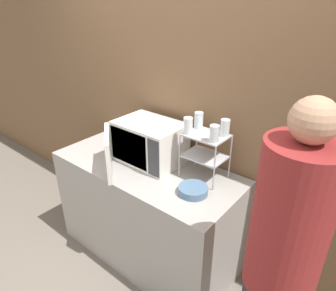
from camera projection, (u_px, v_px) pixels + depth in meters
ground_plane at (121, 275)px, 2.47m from camera, size 12.00×12.00×0.00m
wall_back at (176, 103)px, 2.38m from camera, size 8.00×0.06×2.60m
counter at (147, 212)px, 2.50m from camera, size 1.52×0.67×0.89m
microwave at (148, 142)px, 2.31m from camera, size 0.53×0.64×0.32m
dish_rack at (205, 147)px, 2.06m from camera, size 0.29×0.22×0.33m
glass_front_left at (188, 126)px, 2.01m from camera, size 0.06×0.06×0.11m
glass_back_right at (225, 128)px, 1.98m from camera, size 0.06×0.06×0.11m
glass_front_right at (214, 134)px, 1.89m from camera, size 0.06×0.06×0.11m
glass_back_left at (199, 120)px, 2.10m from camera, size 0.06×0.06×0.11m
bowl at (193, 190)px, 1.97m from camera, size 0.20×0.20×0.05m
person at (282, 257)px, 1.36m from camera, size 0.33×0.33×1.75m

